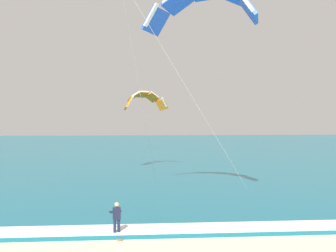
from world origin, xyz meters
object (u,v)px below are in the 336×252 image
Objects in this scene: surfboard at (117,237)px; kite_distant at (144,99)px; kite_primary at (201,3)px; kitesurfer at (117,218)px.

surfboard is 26.67m from kite_distant.
kite_primary is 18.87m from kite_distant.
kitesurfer is at bearing -124.75° from kite_primary.
kitesurfer is 0.34× the size of kite_distant.
kite_primary is at bearing 55.25° from kitesurfer.
surfboard is 0.29× the size of kite_distant.
kite_primary is at bearing 55.34° from surfboard.
kite_primary is (5.33, 7.71, 13.47)m from surfboard.
kite_distant is at bearing 85.57° from kitesurfer.
kitesurfer is 0.12× the size of kite_primary.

